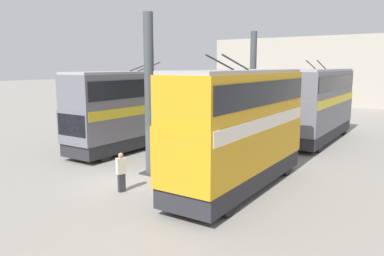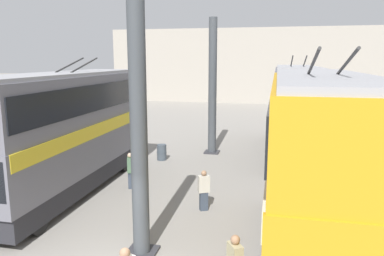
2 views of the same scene
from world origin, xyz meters
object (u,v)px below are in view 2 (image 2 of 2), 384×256
object	(u,v)px
bus_right_far	(65,126)
person_aisle_midway	(204,190)
bus_left_far	(295,104)
bus_left_near	(317,161)
oil_drum	(162,152)
person_by_right_row	(130,170)

from	to	relation	value
bus_right_far	person_aisle_midway	xyz separation A→B (m)	(-0.56, -6.00, -2.08)
bus_right_far	person_aisle_midway	size ratio (longest dim) A/B	6.52
bus_left_far	person_aisle_midway	xyz separation A→B (m)	(-9.76, 3.64, -2.17)
bus_left_near	oil_drum	xyz separation A→B (m)	(9.71, 7.32, -2.57)
bus_left_far	person_by_right_row	bearing A→B (deg)	137.92
person_aisle_midway	oil_drum	bearing A→B (deg)	-177.76
bus_right_far	person_by_right_row	xyz separation A→B (m)	(1.14, -2.36, -2.05)
person_by_right_row	oil_drum	world-z (taller)	person_by_right_row
oil_drum	bus_left_far	bearing A→B (deg)	-66.02
bus_left_near	bus_right_far	xyz separation A→B (m)	(3.76, 9.64, -0.12)
person_by_right_row	oil_drum	size ratio (longest dim) A/B	1.81
bus_right_far	person_aisle_midway	world-z (taller)	bus_right_far
person_aisle_midway	oil_drum	world-z (taller)	person_aisle_midway
bus_left_far	person_by_right_row	size ratio (longest dim) A/B	6.57
bus_left_near	bus_left_far	xyz separation A→B (m)	(12.96, -0.00, -0.03)
person_aisle_midway	person_by_right_row	distance (m)	4.02
bus_right_far	person_by_right_row	bearing A→B (deg)	-64.22
bus_left_far	bus_left_near	bearing A→B (deg)	180.00
person_aisle_midway	bus_right_far	bearing A→B (deg)	-122.61
oil_drum	person_by_right_row	bearing A→B (deg)	-179.49
bus_right_far	person_by_right_row	world-z (taller)	bus_right_far
person_aisle_midway	oil_drum	size ratio (longest dim) A/B	1.76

